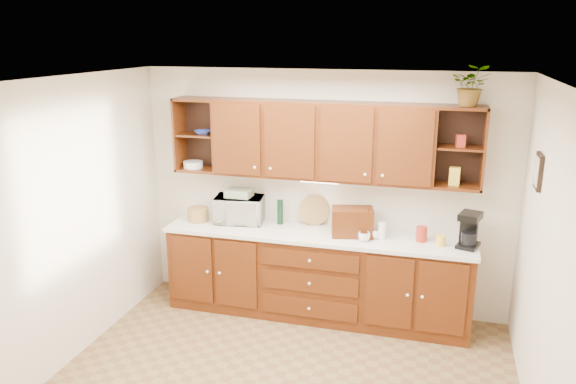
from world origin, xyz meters
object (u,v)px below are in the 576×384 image
Objects in this scene: microwave at (239,209)px; potted_plant at (472,86)px; coffee_maker at (469,230)px; bread_box at (352,222)px.

microwave is 2.71m from potted_plant.
coffee_maker is at bearing -11.68° from microwave.
potted_plant reaches higher than bread_box.
potted_plant is (-0.09, 0.09, 1.38)m from coffee_maker.
microwave is 2.42m from coffee_maker.
microwave is at bearing -165.21° from coffee_maker.
coffee_maker is at bearing -46.16° from potted_plant.
coffee_maker is (1.14, -0.01, 0.02)m from bread_box.
bread_box is 1.75m from potted_plant.
bread_box is at bearing -163.10° from coffee_maker.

